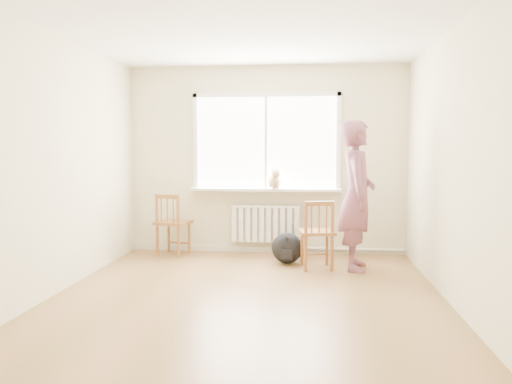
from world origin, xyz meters
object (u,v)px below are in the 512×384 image
(chair_left, at_px, (172,224))
(backpack, at_px, (287,248))
(chair_right, at_px, (317,234))
(cat, at_px, (275,180))
(person, at_px, (357,195))

(chair_left, height_order, backpack, chair_left)
(chair_right, distance_m, cat, 1.16)
(person, distance_m, backpack, 1.16)
(chair_left, bearing_deg, chair_right, 176.74)
(person, bearing_deg, chair_right, 100.67)
(chair_left, height_order, chair_right, chair_left)
(chair_left, relative_size, chair_right, 1.01)
(person, height_order, backpack, person)
(chair_left, xyz_separation_m, chair_right, (2.04, -0.57, -0.00))
(chair_left, xyz_separation_m, person, (2.52, -0.51, 0.49))
(chair_right, bearing_deg, cat, -61.31)
(chair_right, bearing_deg, backpack, -43.41)
(chair_left, relative_size, person, 0.47)
(chair_left, xyz_separation_m, backpack, (1.65, -0.31, -0.24))
(person, distance_m, cat, 1.29)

